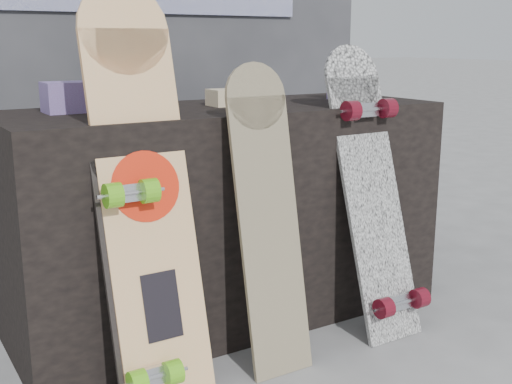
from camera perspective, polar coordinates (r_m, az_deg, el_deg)
ground at (r=2.16m, az=4.18°, el=-15.19°), size 60.00×60.00×0.00m
vendor_table at (r=2.41m, az=-2.65°, el=-1.91°), size 1.60×0.60×0.80m
booth at (r=3.10m, az=-10.73°, el=14.37°), size 2.40×0.22×2.20m
merch_box_purple at (r=2.22m, az=-16.06°, el=8.12°), size 0.18×0.12×0.10m
merch_box_small at (r=2.64m, az=8.48°, el=9.43°), size 0.14×0.14×0.12m
merch_box_flat at (r=2.38m, az=-1.62°, el=8.46°), size 0.22×0.10×0.06m
longboard_geisha at (r=1.89m, az=-9.94°, el=1.02°), size 0.27×0.32×1.20m
longboard_celtic at (r=2.00m, az=1.01°, el=-1.60°), size 0.21×0.21×0.97m
longboard_cascadia at (r=2.32m, az=10.33°, el=0.51°), size 0.24×0.38×1.02m
skateboard_dark at (r=1.87m, az=-10.61°, el=-6.69°), size 0.18×0.27×0.79m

